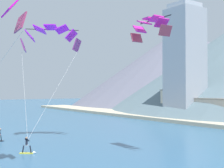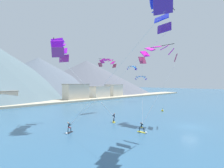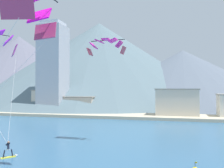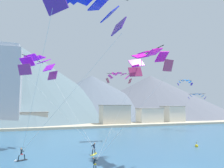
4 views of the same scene
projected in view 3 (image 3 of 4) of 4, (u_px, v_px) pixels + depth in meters
name	position (u px, v px, depth m)	size (l,w,h in m)	color
kitesurfer_near_trail	(10.00, 152.00, 25.84)	(1.42, 1.59, 1.80)	yellow
parafoil_kite_near_lead	(29.00, 5.00, 18.81)	(9.80, 7.36, 13.61)	#AD3562
parafoil_kite_distant_high_outer	(106.00, 45.00, 33.86)	(5.40, 1.66, 2.19)	#B43E53
shoreline_strip	(136.00, 116.00, 61.31)	(180.00, 10.00, 0.70)	beige
shore_building_promenade_mid	(46.00, 101.00, 72.25)	(6.08, 6.51, 6.72)	beige
shore_building_quay_east	(78.00, 105.00, 69.96)	(9.85, 4.27, 4.91)	beige
shore_building_quay_west	(177.00, 103.00, 60.37)	(10.32, 5.84, 7.11)	beige
highrise_tower	(53.00, 68.00, 70.93)	(7.00, 7.00, 26.08)	#A8ADB7
mountain_peak_west_ridge	(99.00, 63.00, 120.63)	(116.90, 116.90, 38.80)	slate
mountain_peak_central_summit	(19.00, 69.00, 128.75)	(96.87, 96.87, 34.21)	slate
mountain_peak_far_spur	(183.00, 78.00, 106.05)	(86.24, 86.24, 23.42)	slate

